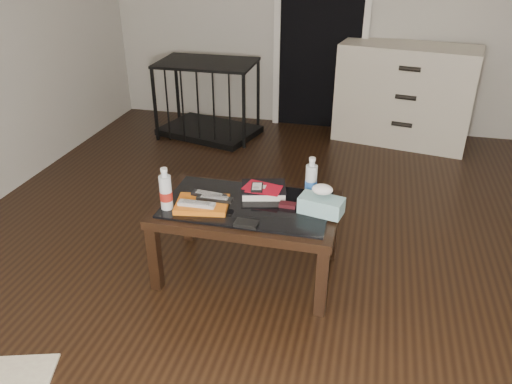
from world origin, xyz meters
TOP-DOWN VIEW (x-y plane):
  - ground at (0.00, 0.00)m, footprint 5.00×5.00m
  - doorway at (-0.40, 2.47)m, footprint 0.90×0.08m
  - coffee_table at (-0.46, -0.14)m, footprint 1.00×0.60m
  - dresser at (0.43, 2.23)m, footprint 1.27×0.71m
  - pet_crate at (-1.40, 1.97)m, footprint 1.02×0.81m
  - magazines at (-0.69, -0.23)m, footprint 0.31×0.25m
  - remote_silver at (-0.70, -0.28)m, footprint 0.20×0.05m
  - remote_black_front at (-0.63, -0.20)m, footprint 0.20×0.05m
  - remote_black_back at (-0.67, -0.16)m, footprint 0.20×0.07m
  - textbook at (-0.40, -0.00)m, footprint 0.29×0.25m
  - dvd_mailers at (-0.41, -0.02)m, footprint 0.21×0.17m
  - ipod at (-0.43, -0.05)m, footprint 0.08×0.11m
  - flip_phone at (-0.24, -0.12)m, footprint 0.09×0.05m
  - wallet at (-0.41, -0.36)m, footprint 0.12×0.08m
  - water_bottle_left at (-0.87, -0.29)m, footprint 0.07×0.07m
  - water_bottle_right at (-0.13, 0.03)m, footprint 0.08×0.08m
  - tissue_box at (-0.05, -0.14)m, footprint 0.25×0.17m

SIDE VIEW (x-z plane):
  - ground at x=0.00m, z-range 0.00..0.00m
  - pet_crate at x=-1.40m, z-range -0.12..0.59m
  - coffee_table at x=-0.46m, z-range 0.17..0.63m
  - dresser at x=0.43m, z-range 0.00..0.90m
  - wallet at x=-0.41m, z-range 0.46..0.48m
  - flip_phone at x=-0.24m, z-range 0.46..0.48m
  - magazines at x=-0.69m, z-range 0.46..0.49m
  - textbook at x=-0.40m, z-range 0.46..0.51m
  - remote_silver at x=-0.70m, z-range 0.49..0.51m
  - remote_black_front at x=-0.63m, z-range 0.49..0.51m
  - remote_black_back at x=-0.67m, z-range 0.49..0.51m
  - tissue_box at x=-0.05m, z-range 0.46..0.55m
  - dvd_mailers at x=-0.41m, z-range 0.51..0.51m
  - ipod at x=-0.43m, z-range 0.51..0.53m
  - water_bottle_left at x=-0.87m, z-range 0.46..0.70m
  - water_bottle_right at x=-0.13m, z-range 0.46..0.70m
  - doorway at x=-0.40m, z-range -0.01..2.06m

